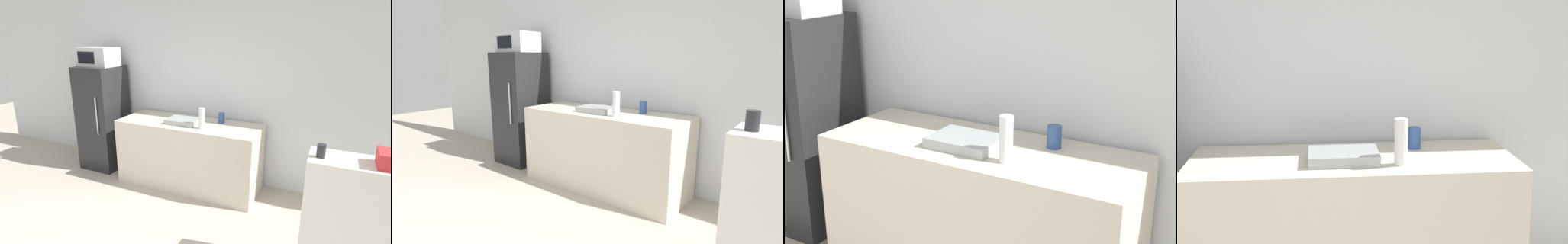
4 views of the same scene
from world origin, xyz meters
The scene contains 5 objects.
wall_back centered at (0.00, 2.67, 1.30)m, with size 8.00×0.06×2.60m, color silver.
counter centered at (0.10, 2.25, 0.45)m, with size 1.89×0.71×0.90m, color beige.
sink_basin centered at (0.04, 2.19, 0.93)m, with size 0.40×0.30×0.06m, color #9EA3A8.
bottle_tall centered at (0.35, 2.09, 1.03)m, with size 0.07×0.07×0.26m, color silver.
bottle_short centered at (0.49, 2.43, 0.96)m, with size 0.08×0.08×0.13m, color #2D4C8C.
Camera 4 is at (-0.11, -0.79, 1.77)m, focal length 50.00 mm.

